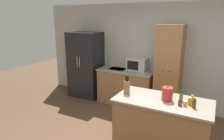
% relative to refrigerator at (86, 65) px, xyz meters
% --- Properties ---
extents(wall_back, '(7.20, 0.06, 2.60)m').
position_rel_refrigerator_xyz_m(wall_back, '(2.19, 0.35, 0.38)').
color(wall_back, '#B2B2AD').
rests_on(wall_back, ground_plane).
extents(refrigerator, '(0.90, 0.66, 1.85)m').
position_rel_refrigerator_xyz_m(refrigerator, '(0.00, 0.00, 0.00)').
color(refrigerator, black).
rests_on(refrigerator, ground_plane).
extents(back_counter, '(1.47, 0.64, 0.92)m').
position_rel_refrigerator_xyz_m(back_counter, '(1.26, 0.02, -0.46)').
color(back_counter, olive).
rests_on(back_counter, ground_plane).
extents(pantry_cabinet, '(0.57, 0.57, 2.10)m').
position_rel_refrigerator_xyz_m(pantry_cabinet, '(2.34, 0.05, 0.12)').
color(pantry_cabinet, olive).
rests_on(pantry_cabinet, ground_plane).
extents(kitchen_island, '(1.57, 0.80, 0.91)m').
position_rel_refrigerator_xyz_m(kitchen_island, '(2.59, -1.44, -0.47)').
color(kitchen_island, olive).
rests_on(kitchen_island, ground_plane).
extents(microwave, '(0.49, 0.34, 0.31)m').
position_rel_refrigerator_xyz_m(microwave, '(1.52, 0.13, 0.16)').
color(microwave, '#B2B5B7').
rests_on(microwave, back_counter).
extents(knife_block, '(0.09, 0.07, 0.33)m').
position_rel_refrigerator_xyz_m(knife_block, '(1.94, -1.46, 0.11)').
color(knife_block, olive).
rests_on(knife_block, kitchen_island).
extents(spice_bottle_tall_dark, '(0.06, 0.06, 0.15)m').
position_rel_refrigerator_xyz_m(spice_bottle_tall_dark, '(3.08, -1.51, 0.06)').
color(spice_bottle_tall_dark, '#563319').
rests_on(spice_bottle_tall_dark, kitchen_island).
extents(spice_bottle_short_red, '(0.06, 0.06, 0.12)m').
position_rel_refrigerator_xyz_m(spice_bottle_short_red, '(3.01, -1.43, 0.05)').
color(spice_bottle_short_red, orange).
rests_on(spice_bottle_short_red, kitchen_island).
extents(spice_bottle_amber_oil, '(0.06, 0.06, 0.17)m').
position_rel_refrigerator_xyz_m(spice_bottle_amber_oil, '(2.86, -1.32, 0.07)').
color(spice_bottle_amber_oil, '#337033').
rests_on(spice_bottle_amber_oil, kitchen_island).
extents(spice_bottle_green_herb, '(0.06, 0.06, 0.10)m').
position_rel_refrigerator_xyz_m(spice_bottle_green_herb, '(2.88, -1.54, 0.03)').
color(spice_bottle_green_herb, '#563319').
rests_on(spice_bottle_green_herb, kitchen_island).
extents(spice_bottle_pale_salt, '(0.06, 0.06, 0.08)m').
position_rel_refrigerator_xyz_m(spice_bottle_pale_salt, '(2.95, -1.52, 0.03)').
color(spice_bottle_pale_salt, gold).
rests_on(spice_bottle_pale_salt, kitchen_island).
extents(spice_bottle_orange_cap, '(0.04, 0.04, 0.12)m').
position_rel_refrigerator_xyz_m(spice_bottle_orange_cap, '(3.03, -1.31, 0.05)').
color(spice_bottle_orange_cap, orange).
rests_on(spice_bottle_orange_cap, kitchen_island).
extents(kettle, '(0.18, 0.18, 0.25)m').
position_rel_refrigerator_xyz_m(kettle, '(2.65, -1.42, 0.10)').
color(kettle, '#B72D28').
rests_on(kettle, kitchen_island).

